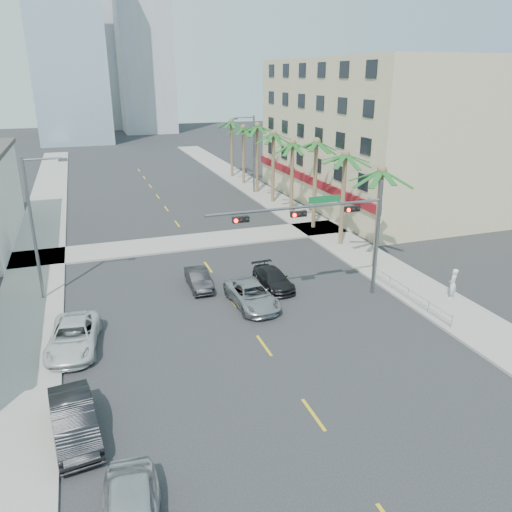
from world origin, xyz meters
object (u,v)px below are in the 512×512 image
Objects in this scene: car_parked_mid at (74,420)px; car_lane_right at (273,279)px; car_parked_far at (73,337)px; car_lane_center at (252,295)px; car_lane_left at (199,279)px; traffic_signal_mast at (332,223)px; pedestrian at (453,284)px.

car_parked_mid is 16.78m from car_lane_right.
car_lane_right is at bearing 35.03° from car_parked_mid.
car_lane_center is (10.36, 1.86, -0.03)m from car_parked_far.
traffic_signal_mast is at bearing -31.13° from car_lane_left.
car_parked_far is (-15.18, -1.02, -4.35)m from traffic_signal_mast.
car_parked_far is 13.23m from car_lane_right.
car_parked_far is (0.00, 7.04, -0.04)m from car_parked_mid.
pedestrian is at bearing 3.48° from car_parked_far.
pedestrian reaches higher than car_parked_mid.
car_lane_center is at bearing -138.82° from car_lane_right.
pedestrian is at bearing -19.55° from traffic_signal_mast.
car_parked_mid is 0.92× the size of car_lane_center.
car_parked_far is 1.21× the size of car_lane_right.
car_lane_center is at bearing -55.62° from car_lane_left.
pedestrian reaches higher than car_lane_center.
car_lane_left is 0.88× the size of car_lane_right.
car_lane_left is 4.96m from car_lane_right.
car_lane_left is at bearing 158.43° from car_lane_right.
car_parked_mid is at bearing -141.72° from car_lane_right.
car_lane_left is at bearing 51.73° from car_parked_mid.
car_lane_right is at bearing -17.43° from car_lane_left.
traffic_signal_mast reaches higher than car_lane_center.
traffic_signal_mast reaches higher than car_parked_far.
pedestrian reaches higher than car_parked_far.
traffic_signal_mast is 15.83m from car_parked_far.
traffic_signal_mast reaches higher than pedestrian.
car_parked_mid is 13.66m from car_lane_center.
car_parked_far is at bearing -172.78° from car_lane_center.
pedestrian is (7.28, -2.58, -3.93)m from traffic_signal_mast.
traffic_signal_mast is 5.96m from car_lane_right.
car_lane_left is 0.75× the size of car_lane_center.
car_parked_mid is (-15.18, -8.07, -4.31)m from traffic_signal_mast.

